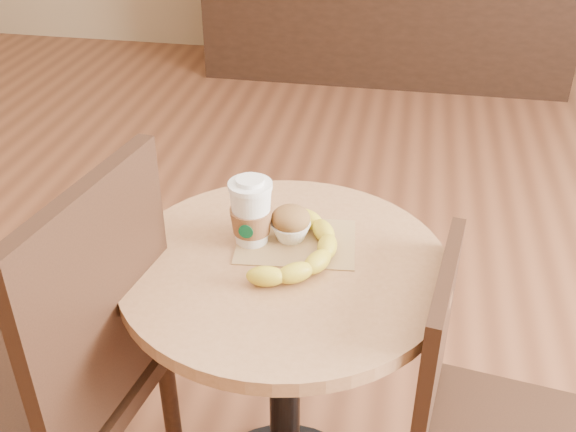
% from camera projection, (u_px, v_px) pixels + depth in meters
% --- Properties ---
extents(cafe_table, '(0.65, 0.65, 0.75)m').
position_uv_depth(cafe_table, '(285.00, 350.00, 1.45)').
color(cafe_table, black).
rests_on(cafe_table, ground).
extents(chair_left, '(0.50, 0.50, 1.00)m').
position_uv_depth(chair_left, '(62.00, 373.00, 1.34)').
color(chair_left, '#331D12').
rests_on(chair_left, ground).
extents(chair_right, '(0.41, 0.41, 0.82)m').
position_uv_depth(chair_right, '(477.00, 424.00, 1.36)').
color(chair_right, '#331D12').
rests_on(chair_right, ground).
extents(kraft_bag, '(0.26, 0.20, 0.00)m').
position_uv_depth(kraft_bag, '(296.00, 242.00, 1.38)').
color(kraft_bag, '#A47F4F').
rests_on(kraft_bag, cafe_table).
extents(coffee_cup, '(0.09, 0.09, 0.15)m').
position_uv_depth(coffee_cup, '(251.00, 214.00, 1.35)').
color(coffee_cup, white).
rests_on(coffee_cup, cafe_table).
extents(muffin, '(0.08, 0.08, 0.07)m').
position_uv_depth(muffin, '(291.00, 223.00, 1.37)').
color(muffin, white).
rests_on(muffin, kraft_bag).
extents(banana, '(0.25, 0.32, 0.04)m').
position_uv_depth(banana, '(302.00, 247.00, 1.32)').
color(banana, gold).
rests_on(banana, kraft_bag).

